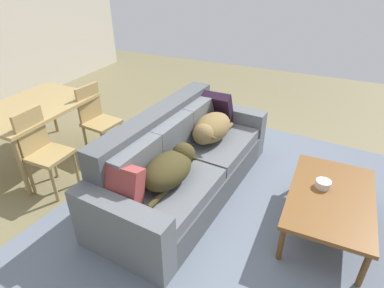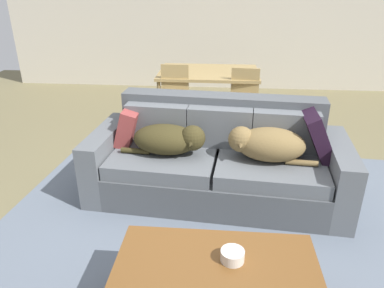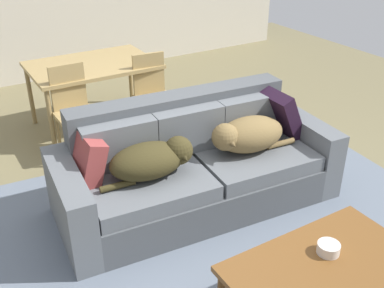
{
  "view_description": "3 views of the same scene",
  "coord_description": "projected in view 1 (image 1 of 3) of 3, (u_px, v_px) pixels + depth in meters",
  "views": [
    {
      "loc": [
        -2.56,
        -1.22,
        2.31
      ],
      "look_at": [
        0.2,
        0.06,
        0.53
      ],
      "focal_mm": 29.85,
      "sensor_mm": 36.0,
      "label": 1
    },
    {
      "loc": [
        0.06,
        -3.07,
        1.97
      ],
      "look_at": [
        -0.19,
        -0.14,
        0.63
      ],
      "focal_mm": 34.34,
      "sensor_mm": 36.0,
      "label": 2
    },
    {
      "loc": [
        -1.74,
        -2.81,
        2.4
      ],
      "look_at": [
        0.01,
        0.09,
        0.58
      ],
      "focal_mm": 42.98,
      "sensor_mm": 36.0,
      "label": 3
    }
  ],
  "objects": [
    {
      "name": "dining_chair_near_left",
      "position": [
        43.0,
        148.0,
        3.46
      ],
      "size": [
        0.4,
        0.4,
        0.95
      ],
      "rotation": [
        0.0,
        0.0,
        0.01
      ],
      "color": "#A48751",
      "rests_on": "ground"
    },
    {
      "name": "bowl_on_coffee_table",
      "position": [
        323.0,
        184.0,
        3.03
      ],
      "size": [
        0.15,
        0.15,
        0.07
      ],
      "primitive_type": "cylinder",
      "color": "silver",
      "rests_on": "coffee_table"
    },
    {
      "name": "dog_on_right_cushion",
      "position": [
        211.0,
        129.0,
        3.65
      ],
      "size": [
        0.79,
        0.43,
        0.31
      ],
      "rotation": [
        0.0,
        0.0,
        -0.08
      ],
      "color": "brown",
      "rests_on": "couch"
    },
    {
      "name": "couch",
      "position": [
        182.0,
        164.0,
        3.51
      ],
      "size": [
        2.47,
        1.17,
        0.92
      ],
      "rotation": [
        0.0,
        0.0,
        -0.08
      ],
      "color": "#4A4E52",
      "rests_on": "ground"
    },
    {
      "name": "coffee_table",
      "position": [
        331.0,
        198.0,
        2.96
      ],
      "size": [
        1.22,
        0.74,
        0.41
      ],
      "color": "brown",
      "rests_on": "ground"
    },
    {
      "name": "ground_plane",
      "position": [
        189.0,
        193.0,
        3.62
      ],
      "size": [
        10.0,
        10.0,
        0.0
      ],
      "primitive_type": "plane",
      "color": "#736948"
    },
    {
      "name": "dog_on_left_cushion",
      "position": [
        171.0,
        167.0,
        3.0
      ],
      "size": [
        0.79,
        0.43,
        0.29
      ],
      "rotation": [
        0.0,
        0.0,
        -0.08
      ],
      "color": "#373118",
      "rests_on": "couch"
    },
    {
      "name": "dining_table",
      "position": [
        33.0,
        110.0,
        3.9
      ],
      "size": [
        1.38,
        0.97,
        0.76
      ],
      "color": "#A48751",
      "rests_on": "ground"
    },
    {
      "name": "area_rug",
      "position": [
        239.0,
        205.0,
        3.43
      ],
      "size": [
        4.05,
        3.67,
        0.01
      ],
      "primitive_type": "cube",
      "rotation": [
        0.0,
        0.0,
        -0.08
      ],
      "color": "slate",
      "rests_on": "ground"
    },
    {
      "name": "dining_chair_near_right",
      "position": [
        97.0,
        117.0,
        4.17
      ],
      "size": [
        0.44,
        0.44,
        0.92
      ],
      "rotation": [
        0.0,
        0.0,
        -0.11
      ],
      "color": "#A48751",
      "rests_on": "ground"
    },
    {
      "name": "throw_pillow_by_right_arm",
      "position": [
        215.0,
        108.0,
        4.05
      ],
      "size": [
        0.31,
        0.45,
        0.46
      ],
      "primitive_type": "cube",
      "rotation": [
        0.0,
        -0.44,
        -0.02
      ],
      "color": "black",
      "rests_on": "couch"
    },
    {
      "name": "throw_pillow_by_left_arm",
      "position": [
        122.0,
        186.0,
        2.72
      ],
      "size": [
        0.24,
        0.37,
        0.39
      ],
      "primitive_type": "cube",
      "rotation": [
        0.0,
        0.28,
        -0.01
      ],
      "color": "brown",
      "rests_on": "couch"
    }
  ]
}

